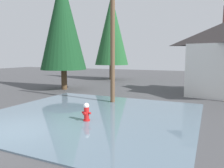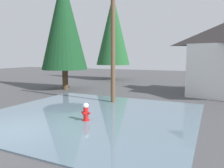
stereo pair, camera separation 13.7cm
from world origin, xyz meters
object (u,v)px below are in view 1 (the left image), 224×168
Objects in this scene: fire_hydrant at (86,113)px; pine_tree_mid_left at (63,22)px; pine_tree_tall_left at (112,30)px; utility_pole at (113,40)px.

pine_tree_mid_left is at bearing 132.20° from fire_hydrant.
utility_pole is at bearing -65.24° from pine_tree_tall_left.
pine_tree_tall_left reaches higher than fire_hydrant.
pine_tree_mid_left is at bearing 151.62° from utility_pole.
pine_tree_tall_left is (-6.46, 16.91, 5.76)m from fire_hydrant.
fire_hydrant is 5.47m from utility_pole.
pine_tree_mid_left is (-6.25, 3.38, 1.92)m from utility_pole.
fire_hydrant is 11.53m from pine_tree_mid_left.
utility_pole reaches higher than fire_hydrant.
utility_pole is 0.71× the size of pine_tree_tall_left.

